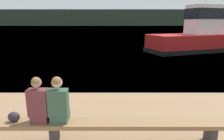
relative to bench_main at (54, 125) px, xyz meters
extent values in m
plane|color=#5684A3|center=(-0.26, 122.99, -0.40)|extent=(240.00, 240.00, 0.00)
cube|color=#2D3D2D|center=(-0.26, 118.60, 4.13)|extent=(600.00, 12.00, 9.04)
cube|color=brown|center=(0.00, 0.00, 0.04)|extent=(7.03, 0.40, 0.09)
cube|color=#2D2D33|center=(3.22, 0.00, -0.20)|extent=(0.12, 0.34, 0.39)
cube|color=#2D2D33|center=(0.00, 0.00, -0.20)|extent=(0.12, 0.34, 0.39)
cube|color=#56282D|center=(-0.27, 0.06, 0.16)|extent=(0.33, 0.37, 0.16)
cube|color=#56282D|center=(-0.27, -0.02, 0.51)|extent=(0.38, 0.22, 0.54)
sphere|color=tan|center=(-0.27, -0.02, 0.92)|extent=(0.19, 0.19, 0.19)
sphere|color=brown|center=(-0.27, -0.03, 0.95)|extent=(0.18, 0.18, 0.18)
cube|color=#2D4C3D|center=(0.12, 0.06, 0.16)|extent=(0.33, 0.37, 0.16)
cube|color=#2D4C3D|center=(0.12, -0.02, 0.51)|extent=(0.38, 0.22, 0.53)
sphere|color=tan|center=(0.12, -0.02, 0.92)|extent=(0.21, 0.21, 0.21)
sphere|color=brown|center=(0.12, -0.04, 0.95)|extent=(0.19, 0.19, 0.19)
ellipsoid|color=#232328|center=(-0.80, 0.01, 0.19)|extent=(0.24, 0.17, 0.21)
cube|color=#A81919|center=(8.65, 13.31, 0.31)|extent=(9.45, 5.69, 1.42)
cube|color=black|center=(8.65, 13.31, -0.22)|extent=(9.66, 5.86, 0.34)
cube|color=silver|center=(9.08, 13.46, 2.20)|extent=(3.54, 2.65, 2.34)
cube|color=black|center=(9.08, 13.46, 2.66)|extent=(3.62, 2.73, 0.84)
camera|label=1|loc=(1.18, -3.68, 2.07)|focal=32.00mm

